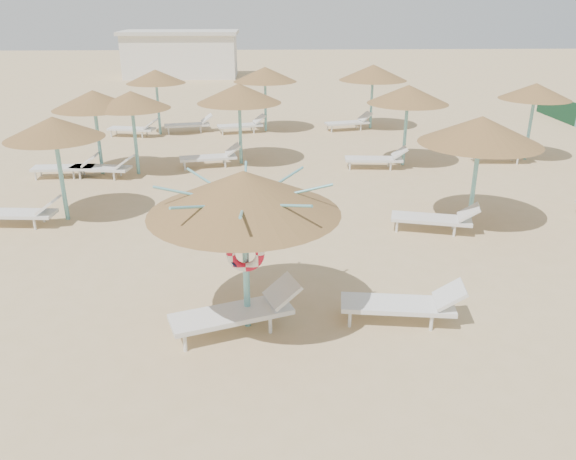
{
  "coord_description": "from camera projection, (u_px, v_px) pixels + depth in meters",
  "views": [
    {
      "loc": [
        0.06,
        -8.38,
        5.21
      ],
      "look_at": [
        0.46,
        1.2,
        1.3
      ],
      "focal_mm": 35.0,
      "sensor_mm": 36.0,
      "label": 1
    }
  ],
  "objects": [
    {
      "name": "lounger_main_b",
      "position": [
        406.0,
        303.0,
        9.72
      ],
      "size": [
        2.15,
        0.89,
        0.76
      ],
      "rotation": [
        0.0,
        0.0,
        -0.13
      ],
      "color": "silver",
      "rests_on": "ground"
    },
    {
      "name": "service_hut",
      "position": [
        181.0,
        54.0,
        41.24
      ],
      "size": [
        8.4,
        4.4,
        3.25
      ],
      "color": "silver",
      "rests_on": "ground"
    },
    {
      "name": "lounger_main_a",
      "position": [
        240.0,
        311.0,
        9.45
      ],
      "size": [
        2.29,
        1.35,
        0.8
      ],
      "rotation": [
        0.0,
        0.0,
        0.34
      ],
      "color": "silver",
      "rests_on": "ground"
    },
    {
      "name": "main_palapa",
      "position": [
        244.0,
        193.0,
        8.83
      ],
      "size": [
        3.1,
        3.1,
        2.78
      ],
      "color": "#6AB5B8",
      "rests_on": "ground"
    },
    {
      "name": "ground",
      "position": [
        264.0,
        326.0,
        9.72
      ],
      "size": [
        120.0,
        120.0,
        0.0
      ],
      "primitive_type": "plane",
      "color": "tan",
      "rests_on": "ground"
    },
    {
      "name": "palapa_field",
      "position": [
        309.0,
        96.0,
        18.59
      ],
      "size": [
        18.79,
        14.55,
        2.73
      ],
      "color": "#6AB5B8",
      "rests_on": "ground"
    }
  ]
}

